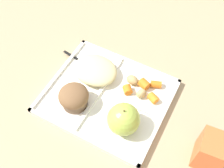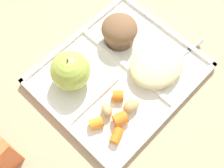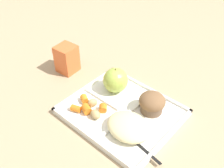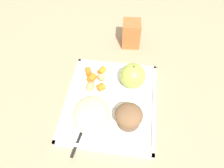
% 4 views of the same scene
% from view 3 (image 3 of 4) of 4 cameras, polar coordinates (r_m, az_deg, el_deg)
% --- Properties ---
extents(ground, '(6.00, 6.00, 0.00)m').
position_cam_3_polar(ground, '(0.80, 2.15, -6.52)').
color(ground, tan).
extents(lunch_tray, '(0.32, 0.28, 0.02)m').
position_cam_3_polar(lunch_tray, '(0.80, 2.14, -6.16)').
color(lunch_tray, white).
rests_on(lunch_tray, ground).
extents(green_apple, '(0.08, 0.08, 0.09)m').
position_cam_3_polar(green_apple, '(0.84, 0.77, 0.85)').
color(green_apple, '#A8C14C').
rests_on(green_apple, lunch_tray).
extents(bran_muffin, '(0.08, 0.08, 0.06)m').
position_cam_3_polar(bran_muffin, '(0.78, 8.76, -4.11)').
color(bran_muffin, brown).
rests_on(bran_muffin, lunch_tray).
extents(carrot_slice_back, '(0.03, 0.03, 0.02)m').
position_cam_3_polar(carrot_slice_back, '(0.82, -6.08, -3.29)').
color(carrot_slice_back, orange).
rests_on(carrot_slice_back, lunch_tray).
extents(carrot_slice_small, '(0.03, 0.03, 0.02)m').
position_cam_3_polar(carrot_slice_small, '(0.79, -7.93, -5.35)').
color(carrot_slice_small, orange).
rests_on(carrot_slice_small, lunch_tray).
extents(carrot_slice_tilted, '(0.03, 0.03, 0.03)m').
position_cam_3_polar(carrot_slice_tilted, '(0.78, -5.62, -5.54)').
color(carrot_slice_tilted, orange).
rests_on(carrot_slice_tilted, lunch_tray).
extents(carrot_slice_near_corner, '(0.03, 0.03, 0.02)m').
position_cam_3_polar(carrot_slice_near_corner, '(0.79, -1.98, -5.30)').
color(carrot_slice_near_corner, orange).
rests_on(carrot_slice_near_corner, lunch_tray).
extents(potato_chunk_corner, '(0.04, 0.03, 0.03)m').
position_cam_3_polar(potato_chunk_corner, '(0.77, -3.67, -6.67)').
color(potato_chunk_corner, tan).
rests_on(potato_chunk_corner, lunch_tray).
extents(potato_chunk_browned, '(0.03, 0.04, 0.03)m').
position_cam_3_polar(potato_chunk_browned, '(0.80, -4.27, -4.10)').
color(potato_chunk_browned, tan).
rests_on(potato_chunk_browned, lunch_tray).
extents(egg_noodle_pile, '(0.13, 0.11, 0.04)m').
position_cam_3_polar(egg_noodle_pile, '(0.73, 3.67, -9.30)').
color(egg_noodle_pile, beige).
rests_on(egg_noodle_pile, lunch_tray).
extents(meatball_front, '(0.03, 0.03, 0.03)m').
position_cam_3_polar(meatball_front, '(0.72, 4.49, -10.64)').
color(meatball_front, '#755B4C').
rests_on(meatball_front, lunch_tray).
extents(meatball_center, '(0.03, 0.03, 0.03)m').
position_cam_3_polar(meatball_center, '(0.72, 6.22, -10.38)').
color(meatball_center, brown).
rests_on(meatball_center, lunch_tray).
extents(plastic_fork, '(0.16, 0.04, 0.00)m').
position_cam_3_polar(plastic_fork, '(0.72, 4.92, -12.35)').
color(plastic_fork, black).
rests_on(plastic_fork, lunch_tray).
extents(milk_carton, '(0.07, 0.07, 0.10)m').
position_cam_3_polar(milk_carton, '(0.95, -9.87, 5.47)').
color(milk_carton, orange).
rests_on(milk_carton, ground).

